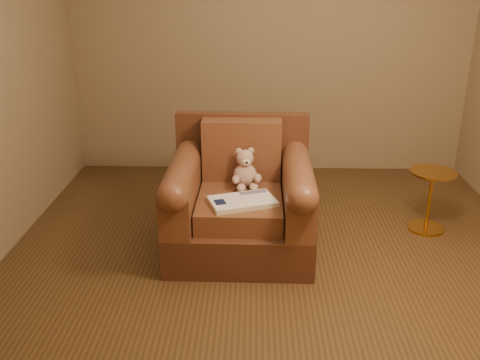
{
  "coord_description": "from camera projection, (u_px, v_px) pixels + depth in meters",
  "views": [
    {
      "loc": [
        -0.15,
        -3.43,
        1.99
      ],
      "look_at": [
        -0.25,
        0.15,
        0.58
      ],
      "focal_mm": 40.0,
      "sensor_mm": 36.0,
      "label": 1
    }
  ],
  "objects": [
    {
      "name": "floor",
      "position": [
        273.0,
        261.0,
        3.91
      ],
      "size": [
        4.0,
        4.0,
        0.0
      ],
      "primitive_type": "plane",
      "color": "#50361B",
      "rests_on": "ground"
    },
    {
      "name": "guidebook",
      "position": [
        243.0,
        201.0,
        3.76
      ],
      "size": [
        0.52,
        0.41,
        0.04
      ],
      "rotation": [
        0.0,
        0.0,
        0.34
      ],
      "color": "beige",
      "rests_on": "armchair"
    },
    {
      "name": "room",
      "position": [
        279.0,
        18.0,
        3.29
      ],
      "size": [
        4.02,
        4.02,
        2.71
      ],
      "color": "#8B7555",
      "rests_on": "ground"
    },
    {
      "name": "armchair",
      "position": [
        240.0,
        201.0,
        4.02
      ],
      "size": [
        1.06,
        1.01,
        0.95
      ],
      "rotation": [
        0.0,
        0.0,
        -0.01
      ],
      "color": "#4F2A1A",
      "rests_on": "floor"
    },
    {
      "name": "teddy_bear",
      "position": [
        245.0,
        172.0,
        4.02
      ],
      "size": [
        0.22,
        0.26,
        0.31
      ],
      "rotation": [
        0.0,
        0.0,
        0.18
      ],
      "color": "tan",
      "rests_on": "armchair"
    },
    {
      "name": "side_table",
      "position": [
        430.0,
        199.0,
        4.3
      ],
      "size": [
        0.36,
        0.36,
        0.51
      ],
      "color": "gold",
      "rests_on": "floor"
    }
  ]
}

